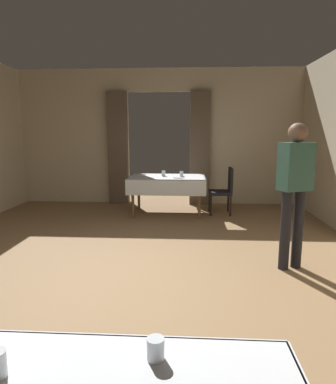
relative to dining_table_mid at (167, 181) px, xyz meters
name	(u,v)px	position (x,y,z in m)	size (l,w,h in m)	color
ground	(127,277)	(-0.26, -3.08, -0.66)	(10.08, 10.08, 0.00)	olive
wall_back	(159,137)	(-0.26, 1.10, 0.85)	(6.40, 0.27, 3.00)	beige
dining_table_mid	(167,181)	(0.00, 0.00, 0.00)	(1.49, 1.03, 0.75)	brown
chair_mid_right	(224,189)	(1.13, 0.06, -0.14)	(0.44, 0.44, 0.93)	black
glass_near_b	(156,349)	(0.30, -5.48, 0.13)	(0.07, 0.07, 0.09)	silver
glass_mid_a	(163,173)	(-0.08, 0.08, 0.15)	(0.07, 0.07, 0.11)	silver
plate_mid_b	(178,178)	(0.22, -0.19, 0.10)	(0.21, 0.21, 0.01)	white
glass_mid_c	(182,174)	(0.28, 0.06, 0.14)	(0.07, 0.07, 0.10)	silver
plate_mid_d	(141,174)	(-0.56, 0.30, 0.10)	(0.22, 0.22, 0.01)	white
person_waiter_by_doorway	(295,184)	(1.65, -2.68, 0.36)	(0.42, 0.34, 1.72)	black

